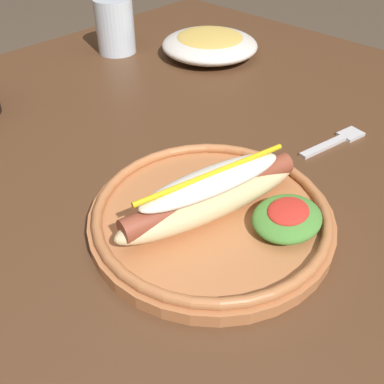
{
  "coord_description": "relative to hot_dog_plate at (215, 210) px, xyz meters",
  "views": [
    {
      "loc": [
        -0.31,
        -0.44,
        1.09
      ],
      "look_at": [
        -0.03,
        -0.17,
        0.77
      ],
      "focal_mm": 40.99,
      "sensor_mm": 36.0,
      "label": 1
    }
  ],
  "objects": [
    {
      "name": "water_cup",
      "position": [
        0.26,
        0.5,
        0.03
      ],
      "size": [
        0.08,
        0.08,
        0.11
      ],
      "primitive_type": "cylinder",
      "color": "silver",
      "rests_on": "dining_table"
    },
    {
      "name": "side_bowl",
      "position": [
        0.37,
        0.34,
        0.0
      ],
      "size": [
        0.19,
        0.19,
        0.05
      ],
      "color": "silver",
      "rests_on": "dining_table"
    },
    {
      "name": "dining_table",
      "position": [
        0.03,
        0.2,
        -0.12
      ],
      "size": [
        1.24,
        0.91,
        0.74
      ],
      "color": "#51331E",
      "rests_on": "ground_plane"
    },
    {
      "name": "hot_dog_plate",
      "position": [
        0.0,
        0.0,
        0.0
      ],
      "size": [
        0.28,
        0.28,
        0.08
      ],
      "color": "#B77042",
      "rests_on": "dining_table"
    },
    {
      "name": "fork",
      "position": [
        0.26,
        -0.01,
        -0.02
      ],
      "size": [
        0.12,
        0.04,
        0.0
      ],
      "rotation": [
        0.0,
        0.0,
        -0.2
      ],
      "color": "silver",
      "rests_on": "dining_table"
    }
  ]
}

